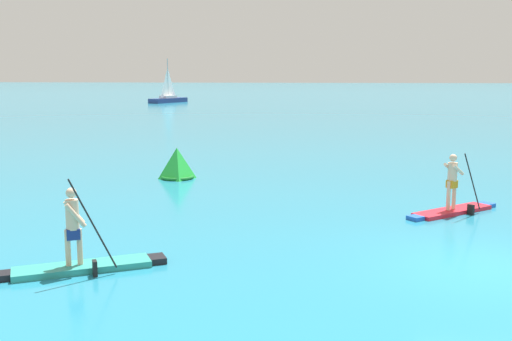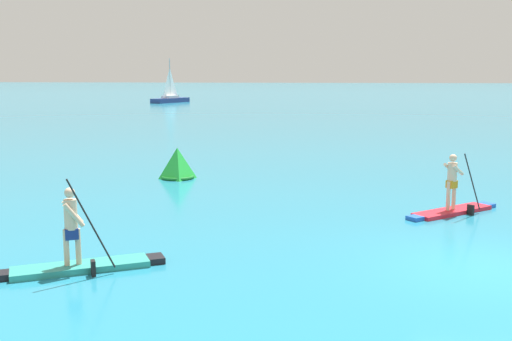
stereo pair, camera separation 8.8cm
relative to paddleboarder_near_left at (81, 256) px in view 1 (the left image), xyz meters
The scene contains 5 objects.
ground 8.30m from the paddleboarder_near_left, ahead, with size 440.00×440.00×0.00m, color teal.
paddleboarder_near_left is the anchor object (origin of this frame).
paddleboarder_mid_center 10.52m from the paddleboarder_near_left, 35.43° to the left, with size 2.89×2.50×1.82m.
race_marker_buoy 10.86m from the paddleboarder_near_left, 93.33° to the left, with size 1.31×1.31×1.18m.
sailboat_left_horizon 69.63m from the paddleboarder_near_left, 102.97° to the left, with size 4.13×6.31×5.75m.
Camera 1 is at (-3.40, -12.51, 3.99)m, focal length 42.66 mm.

